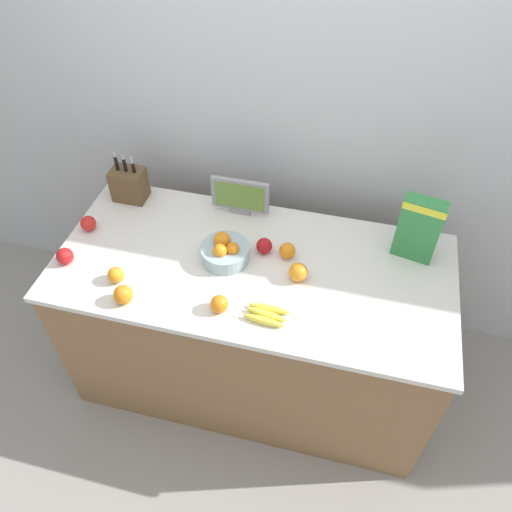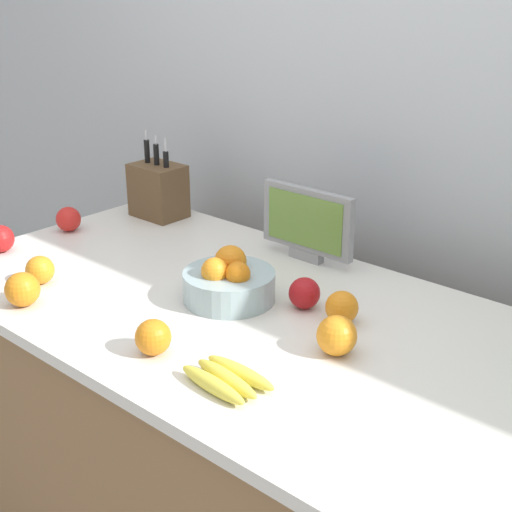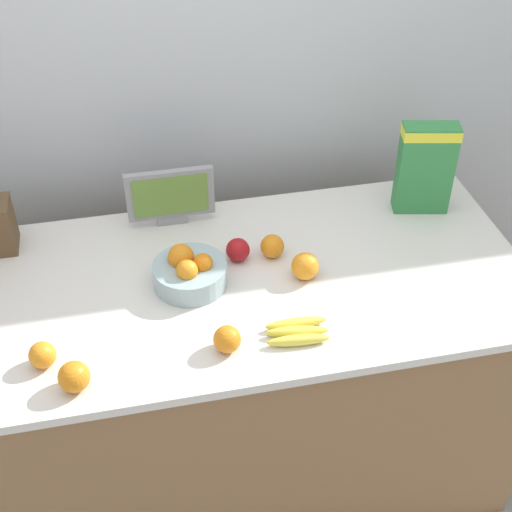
{
  "view_description": "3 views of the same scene",
  "coord_description": "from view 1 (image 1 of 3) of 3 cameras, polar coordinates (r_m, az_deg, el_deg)",
  "views": [
    {
      "loc": [
        0.4,
        -1.54,
        2.64
      ],
      "look_at": [
        0.01,
        0.01,
        1.0
      ],
      "focal_mm": 35.0,
      "sensor_mm": 36.0,
      "label": 1
    },
    {
      "loc": [
        0.97,
        -1.14,
        1.71
      ],
      "look_at": [
        -0.06,
        0.03,
        1.07
      ],
      "focal_mm": 50.0,
      "sensor_mm": 36.0,
      "label": 2
    },
    {
      "loc": [
        -0.29,
        -1.67,
        2.39
      ],
      "look_at": [
        0.08,
        0.04,
        0.99
      ],
      "focal_mm": 50.0,
      "sensor_mm": 36.0,
      "label": 3
    }
  ],
  "objects": [
    {
      "name": "orange_mid_left",
      "position": [
        2.32,
        -15.73,
        -2.1
      ],
      "size": [
        0.07,
        0.07,
        0.07
      ],
      "primitive_type": "sphere",
      "color": "orange",
      "rests_on": "counter"
    },
    {
      "name": "orange_mid_right",
      "position": [
        2.13,
        -4.22,
        -5.49
      ],
      "size": [
        0.08,
        0.08,
        0.08
      ],
      "primitive_type": "sphere",
      "color": "orange",
      "rests_on": "counter"
    },
    {
      "name": "banana_bunch",
      "position": [
        2.12,
        1.2,
        -6.7
      ],
      "size": [
        0.19,
        0.11,
        0.03
      ],
      "rotation": [
        0.0,
        0.0,
        6.13
      ],
      "color": "yellow",
      "rests_on": "counter"
    },
    {
      "name": "apple_rightmost",
      "position": [
        2.61,
        -18.63,
        3.56
      ],
      "size": [
        0.08,
        0.08,
        0.08
      ],
      "primitive_type": "sphere",
      "color": "red",
      "rests_on": "counter"
    },
    {
      "name": "apple_middle",
      "position": [
        2.36,
        0.95,
        1.16
      ],
      "size": [
        0.08,
        0.08,
        0.08
      ],
      "primitive_type": "sphere",
      "color": "#A31419",
      "rests_on": "counter"
    },
    {
      "name": "orange_back_center",
      "position": [
        2.35,
        3.6,
        0.62
      ],
      "size": [
        0.08,
        0.08,
        0.08
      ],
      "primitive_type": "sphere",
      "color": "orange",
      "rests_on": "counter"
    },
    {
      "name": "cereal_box",
      "position": [
        2.37,
        18.17,
        3.18
      ],
      "size": [
        0.2,
        0.12,
        0.33
      ],
      "rotation": [
        0.0,
        0.0,
        -0.21
      ],
      "color": "#338442",
      "rests_on": "counter"
    },
    {
      "name": "wall_back",
      "position": [
        2.6,
        3.27,
        14.81
      ],
      "size": [
        9.0,
        0.06,
        2.6
      ],
      "color": "silver",
      "rests_on": "ground_plane"
    },
    {
      "name": "fruit_bowl",
      "position": [
        2.33,
        -3.57,
        0.56
      ],
      "size": [
        0.23,
        0.23,
        0.13
      ],
      "color": "#99B2B7",
      "rests_on": "counter"
    },
    {
      "name": "apple_near_bananas",
      "position": [
        2.48,
        -21.01,
        -0.01
      ],
      "size": [
        0.08,
        0.08,
        0.08
      ],
      "primitive_type": "sphere",
      "color": "red",
      "rests_on": "counter"
    },
    {
      "name": "counter",
      "position": [
        2.69,
        -0.31,
        -7.85
      ],
      "size": [
        1.87,
        0.88,
        0.94
      ],
      "color": "olive",
      "rests_on": "ground_plane"
    },
    {
      "name": "orange_front_center",
      "position": [
        2.23,
        -14.94,
        -4.31
      ],
      "size": [
        0.09,
        0.09,
        0.09
      ],
      "primitive_type": "sphere",
      "color": "orange",
      "rests_on": "counter"
    },
    {
      "name": "small_monitor",
      "position": [
        2.52,
        -1.82,
        6.87
      ],
      "size": [
        0.3,
        0.03,
        0.21
      ],
      "color": "gray",
      "rests_on": "counter"
    },
    {
      "name": "orange_front_left",
      "position": [
        2.25,
        4.84,
        -1.85
      ],
      "size": [
        0.09,
        0.09,
        0.09
      ],
      "primitive_type": "sphere",
      "color": "orange",
      "rests_on": "counter"
    },
    {
      "name": "ground_plane",
      "position": [
        3.08,
        -0.28,
        -13.01
      ],
      "size": [
        14.0,
        14.0,
        0.0
      ],
      "primitive_type": "plane",
      "color": "gray"
    },
    {
      "name": "knife_block",
      "position": [
        2.72,
        -14.3,
        7.97
      ],
      "size": [
        0.17,
        0.12,
        0.28
      ],
      "color": "brown",
      "rests_on": "counter"
    }
  ]
}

